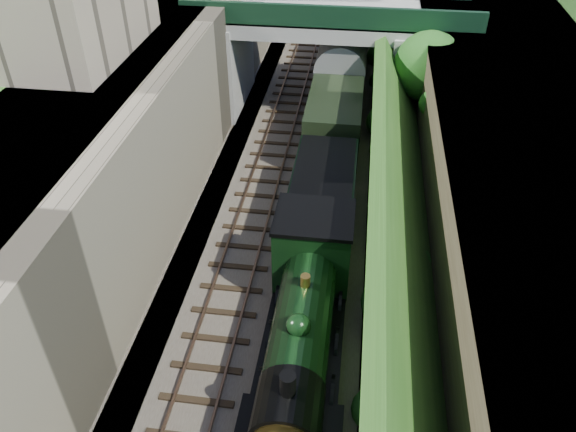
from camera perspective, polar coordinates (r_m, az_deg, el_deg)
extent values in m
cube|color=#473F38|center=(32.62, 2.62, 7.88)|extent=(10.00, 90.00, 0.20)
cube|color=#756B56|center=(32.01, -7.34, 13.81)|extent=(1.00, 90.00, 7.00)
cube|color=#262628|center=(33.05, -13.40, 13.88)|extent=(6.00, 90.00, 7.00)
cube|color=#262628|center=(31.95, 20.31, 11.01)|extent=(8.00, 90.00, 6.25)
cube|color=#1E4714|center=(31.44, 12.03, 11.25)|extent=(4.02, 90.00, 6.36)
sphere|color=#194C14|center=(17.89, 10.56, -17.73)|extent=(1.96, 1.96, 1.96)
sphere|color=#194C14|center=(20.37, 10.59, -8.65)|extent=(2.27, 2.27, 2.27)
sphere|color=#194C14|center=(21.12, 11.52, -4.96)|extent=(2.17, 2.17, 2.17)
sphere|color=#194C14|center=(24.64, 10.60, 0.88)|extent=(2.19, 2.19, 2.19)
sphere|color=#194C14|center=(26.45, 10.01, 2.80)|extent=(1.27, 1.27, 1.27)
sphere|color=#194C14|center=(27.86, 14.41, 11.02)|extent=(1.25, 1.25, 1.25)
sphere|color=#194C14|center=(32.49, 9.76, 9.36)|extent=(2.05, 2.05, 2.05)
sphere|color=#194C14|center=(33.77, 11.54, 12.94)|extent=(1.70, 1.70, 1.70)
sphere|color=#194C14|center=(37.48, 9.93, 13.44)|extent=(1.31, 1.31, 1.31)
sphere|color=#194C14|center=(39.04, 11.47, 16.46)|extent=(1.56, 1.56, 1.56)
sphere|color=#194C14|center=(42.96, 9.34, 15.76)|extent=(1.93, 1.93, 1.93)
cube|color=black|center=(32.76, -0.89, 8.32)|extent=(2.50, 90.00, 0.07)
cube|color=brown|center=(32.82, -2.15, 8.55)|extent=(0.08, 90.00, 0.14)
cube|color=brown|center=(32.63, 0.36, 8.39)|extent=(0.08, 90.00, 0.14)
cube|color=black|center=(32.48, 4.75, 7.92)|extent=(2.50, 90.00, 0.07)
cube|color=brown|center=(32.47, 3.48, 8.17)|extent=(0.08, 90.00, 0.14)
cube|color=brown|center=(32.42, 6.03, 7.97)|extent=(0.08, 90.00, 0.14)
cube|color=gray|center=(34.04, 4.50, 19.36)|extent=(16.00, 6.00, 0.90)
cube|color=#11301C|center=(31.04, 4.17, 19.47)|extent=(16.00, 0.30, 1.20)
cube|color=gray|center=(35.84, -5.68, 15.38)|extent=(1.40, 6.40, 5.70)
cube|color=gray|center=(35.06, 12.19, 14.24)|extent=(2.40, 6.40, 5.70)
cube|color=gray|center=(26.32, -20.67, 19.50)|extent=(4.00, 8.00, 4.00)
cylinder|color=black|center=(31.61, 13.38, 10.18)|extent=(0.30, 0.30, 4.40)
sphere|color=#194C14|center=(30.57, 14.09, 14.52)|extent=(3.60, 3.60, 3.60)
sphere|color=#194C14|center=(31.58, 14.76, 13.96)|extent=(2.40, 2.40, 2.40)
cube|color=black|center=(19.64, 1.27, -14.92)|extent=(2.40, 8.40, 0.60)
cube|color=black|center=(19.85, 1.64, -11.69)|extent=(2.70, 10.00, 0.35)
cylinder|color=black|center=(18.35, 1.42, -10.87)|extent=(1.90, 5.60, 1.90)
cylinder|color=black|center=(16.34, -0.02, -19.41)|extent=(1.96, 1.80, 1.96)
cylinder|color=black|center=(15.35, -0.02, -16.93)|extent=(0.44, 0.44, 0.90)
sphere|color=black|center=(16.94, 1.07, -11.09)|extent=(0.76, 0.76, 0.76)
cylinder|color=#A57F33|center=(18.12, 1.77, -6.67)|extent=(0.32, 0.32, 0.50)
cube|color=black|center=(20.83, 2.60, -3.29)|extent=(2.75, 2.40, 2.80)
cube|color=black|center=(19.93, 2.71, -0.11)|extent=(2.85, 2.50, 0.15)
cube|color=black|center=(18.00, -3.99, -20.24)|extent=(0.60, 1.40, 0.90)
cube|color=black|center=(25.54, 3.47, -0.47)|extent=(2.30, 6.00, 0.50)
cube|color=black|center=(25.39, 3.49, -0.02)|extent=(2.60, 6.00, 0.50)
cube|color=black|center=(24.68, 3.59, 2.21)|extent=(2.70, 6.00, 2.40)
cube|color=black|center=(23.99, 3.71, 4.66)|extent=(2.50, 5.60, 0.20)
cube|color=black|center=(36.37, 5.27, 11.52)|extent=(2.30, 17.00, 0.40)
cube|color=black|center=(36.26, 5.30, 11.88)|extent=(2.50, 17.00, 0.50)
cube|color=black|center=(35.66, 5.43, 14.06)|extent=(2.80, 18.00, 2.70)
cube|color=slate|center=(35.10, 5.58, 16.31)|extent=(2.90, 18.00, 0.50)
cube|color=black|center=(53.96, 6.63, 20.02)|extent=(2.30, 17.00, 0.40)
cube|color=black|center=(53.89, 6.65, 20.28)|extent=(2.50, 17.00, 0.50)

